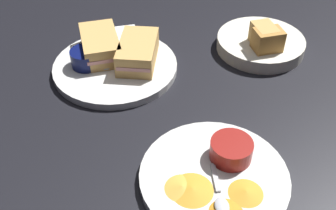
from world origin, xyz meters
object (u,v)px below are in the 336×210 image
plate_chips_companion (214,177)px  spoon_by_dark_ramekin (110,68)px  ramekin_light_gravy (231,149)px  bread_basket_rear (261,43)px  sandwich_half_near (138,52)px  spoon_by_gravy_ramekin (220,199)px  ramekin_dark_sauce (86,57)px  plate_sandwich_main (115,67)px  sandwich_half_far (100,45)px

plate_chips_companion → spoon_by_dark_ramekin: bearing=-145.9°
ramekin_light_gravy → bread_basket_rear: 35.54cm
sandwich_half_near → bread_basket_rear: bearing=102.1°
sandwich_half_near → spoon_by_gravy_ramekin: 38.87cm
ramekin_dark_sauce → spoon_by_dark_ramekin: 5.51cm
sandwich_half_near → ramekin_dark_sauce: bearing=-83.2°
spoon_by_dark_ramekin → sandwich_half_near: bearing=116.2°
plate_sandwich_main → spoon_by_gravy_ramekin: 39.94cm
sandwich_half_near → sandwich_half_far: same height
sandwich_half_near → sandwich_half_far: size_ratio=0.96×
spoon_by_dark_ramekin → ramekin_light_gravy: (24.78, 22.24, 1.42)cm
plate_sandwich_main → sandwich_half_far: (-3.78, -3.36, 3.20)cm
sandwich_half_near → ramekin_light_gravy: 32.16cm
plate_sandwich_main → bread_basket_rear: 33.49cm
sandwich_half_far → ramekin_dark_sauce: (4.06, -2.62, -0.47)cm
sandwich_half_far → ramekin_light_gravy: bearing=39.0°
bread_basket_rear → sandwich_half_far: bearing=-85.0°
plate_chips_companion → ramekin_light_gravy: ramekin_light_gravy is taller
ramekin_dark_sauce → plate_sandwich_main: bearing=92.7°
plate_sandwich_main → spoon_by_gravy_ramekin: (35.30, 18.64, 1.16)cm
ramekin_light_gravy → bread_basket_rear: (-33.63, 11.44, -1.22)cm
bread_basket_rear → sandwich_half_near: bearing=-77.9°
spoon_by_dark_ramekin → plate_chips_companion: (28.38, 19.23, -1.16)cm
spoon_by_dark_ramekin → bread_basket_rear: bearing=104.7°
spoon_by_gravy_ramekin → sandwich_half_near: bearing=-159.4°
plate_chips_companion → spoon_by_gravy_ramekin: size_ratio=2.42×
sandwich_half_far → bread_basket_rear: (-3.18, 36.09, -1.84)cm
plate_chips_companion → bread_basket_rear: size_ratio=1.21×
ramekin_dark_sauce → sandwich_half_far: bearing=147.2°
sandwich_half_far → ramekin_light_gravy: 39.18cm
sandwich_half_far → plate_chips_companion: bearing=32.4°
sandwich_half_near → ramekin_dark_sauce: 11.02cm
plate_chips_companion → ramekin_light_gravy: 5.35cm
sandwich_half_far → spoon_by_dark_ramekin: (5.66, 2.41, -2.04)cm
plate_sandwich_main → plate_chips_companion: bearing=31.1°
sandwich_half_near → ramekin_light_gravy: (27.69, 16.33, -0.62)cm
sandwich_half_far → spoon_by_dark_ramekin: sandwich_half_far is taller
plate_sandwich_main → ramekin_dark_sauce: 6.58cm
sandwich_half_far → plate_chips_companion: size_ratio=0.61×
spoon_by_gravy_ramekin → plate_chips_companion: bearing=-175.9°
sandwich_half_far → plate_chips_companion: 40.47cm
ramekin_dark_sauce → ramekin_light_gravy: size_ratio=0.92×
sandwich_half_near → spoon_by_dark_ramekin: sandwich_half_near is taller
sandwich_half_near → sandwich_half_far: bearing=-108.3°
sandwich_half_far → ramekin_dark_sauce: size_ratio=2.26×
plate_sandwich_main → spoon_by_dark_ramekin: size_ratio=2.71×
spoon_by_dark_ramekin → bread_basket_rear: (-8.85, 33.68, 0.20)cm
ramekin_dark_sauce → ramekin_light_gravy: (26.39, 27.27, -0.15)cm
spoon_by_gravy_ramekin → ramekin_light_gravy: bearing=163.0°
ramekin_dark_sauce → bread_basket_rear: bread_basket_rear is taller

